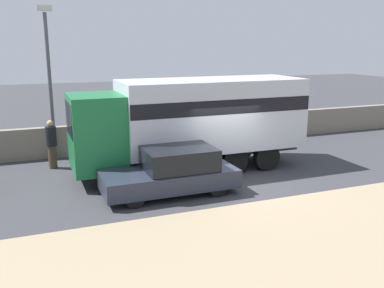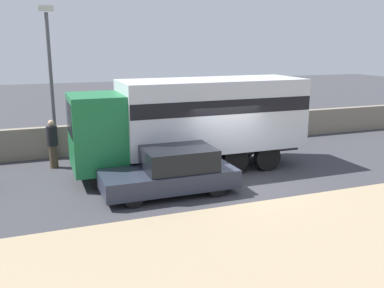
{
  "view_description": "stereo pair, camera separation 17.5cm",
  "coord_description": "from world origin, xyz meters",
  "px_view_note": "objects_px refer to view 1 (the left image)",
  "views": [
    {
      "loc": [
        -6.32,
        -12.22,
        4.63
      ],
      "look_at": [
        -1.18,
        0.9,
        1.27
      ],
      "focal_mm": 40.0,
      "sensor_mm": 36.0,
      "label": 1
    },
    {
      "loc": [
        -6.16,
        -12.28,
        4.63
      ],
      "look_at": [
        -1.18,
        0.9,
        1.27
      ],
      "focal_mm": 40.0,
      "sensor_mm": 36.0,
      "label": 2
    }
  ],
  "objects_px": {
    "street_lamp": "(49,72)",
    "box_truck": "(195,117)",
    "car_hatchback": "(173,172)",
    "pedestrian": "(52,144)"
  },
  "relations": [
    {
      "from": "box_truck",
      "to": "pedestrian",
      "type": "relative_size",
      "value": 4.58
    },
    {
      "from": "box_truck",
      "to": "car_hatchback",
      "type": "distance_m",
      "value": 2.89
    },
    {
      "from": "box_truck",
      "to": "car_hatchback",
      "type": "height_order",
      "value": "box_truck"
    },
    {
      "from": "car_hatchback",
      "to": "pedestrian",
      "type": "xyz_separation_m",
      "value": [
        -3.32,
        4.25,
        0.25
      ]
    },
    {
      "from": "street_lamp",
      "to": "pedestrian",
      "type": "distance_m",
      "value": 2.86
    },
    {
      "from": "pedestrian",
      "to": "street_lamp",
      "type": "bearing_deg",
      "value": 82.08
    },
    {
      "from": "street_lamp",
      "to": "box_truck",
      "type": "height_order",
      "value": "street_lamp"
    },
    {
      "from": "street_lamp",
      "to": "box_truck",
      "type": "xyz_separation_m",
      "value": [
        4.7,
        -3.44,
        -1.53
      ]
    },
    {
      "from": "street_lamp",
      "to": "box_truck",
      "type": "distance_m",
      "value": 6.02
    },
    {
      "from": "street_lamp",
      "to": "pedestrian",
      "type": "height_order",
      "value": "street_lamp"
    }
  ]
}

